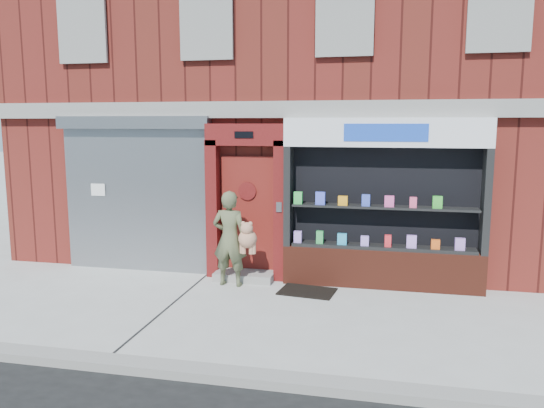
% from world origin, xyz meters
% --- Properties ---
extents(ground, '(80.00, 80.00, 0.00)m').
position_xyz_m(ground, '(0.00, 0.00, 0.00)').
color(ground, '#9E9E99').
rests_on(ground, ground).
extents(curb, '(60.00, 0.30, 0.12)m').
position_xyz_m(curb, '(0.00, -2.15, 0.06)').
color(curb, gray).
rests_on(curb, ground).
extents(building, '(12.00, 8.16, 8.00)m').
position_xyz_m(building, '(-0.00, 5.99, 4.00)').
color(building, maroon).
rests_on(building, ground).
extents(shutter_bay, '(3.10, 0.30, 3.04)m').
position_xyz_m(shutter_bay, '(-3.00, 1.93, 1.72)').
color(shutter_bay, gray).
rests_on(shutter_bay, ground).
extents(red_door_bay, '(1.52, 0.58, 2.90)m').
position_xyz_m(red_door_bay, '(-0.75, 1.86, 1.46)').
color(red_door_bay, '#4E0D0D').
rests_on(red_door_bay, ground).
extents(pharmacy_bay, '(3.50, 0.41, 3.00)m').
position_xyz_m(pharmacy_bay, '(1.75, 1.81, 1.37)').
color(pharmacy_bay, '#5D2216').
rests_on(pharmacy_bay, ground).
extents(woman, '(0.83, 0.43, 1.73)m').
position_xyz_m(woman, '(-0.89, 1.32, 0.87)').
color(woman, '#53593A').
rests_on(woman, ground).
extents(doormat, '(1.02, 0.77, 0.02)m').
position_xyz_m(doormat, '(0.50, 1.22, 0.01)').
color(doormat, black).
rests_on(doormat, ground).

